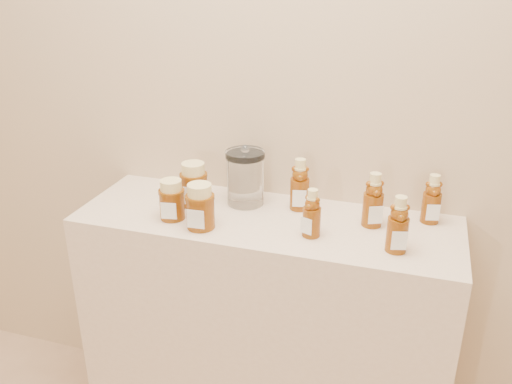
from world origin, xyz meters
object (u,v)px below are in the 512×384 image
(bear_bottle_front_left, at_px, (312,210))
(honey_jar_left, at_px, (172,199))
(display_table, at_px, (265,335))
(glass_canister, at_px, (245,175))
(bear_bottle_back_left, at_px, (300,181))

(bear_bottle_front_left, distance_m, honey_jar_left, 0.44)
(display_table, height_order, bear_bottle_front_left, bear_bottle_front_left)
(bear_bottle_front_left, bearing_deg, glass_canister, 169.67)
(display_table, bearing_deg, glass_canister, 136.53)
(display_table, relative_size, bear_bottle_back_left, 6.23)
(bear_bottle_back_left, relative_size, glass_canister, 0.97)
(display_table, bearing_deg, honey_jar_left, -163.20)
(glass_canister, bearing_deg, bear_bottle_front_left, -32.06)
(bear_bottle_back_left, relative_size, bear_bottle_front_left, 1.16)
(bear_bottle_back_left, distance_m, bear_bottle_front_left, 0.19)
(honey_jar_left, bearing_deg, glass_canister, 34.18)
(bear_bottle_back_left, bearing_deg, glass_canister, 171.30)
(bear_bottle_front_left, distance_m, glass_canister, 0.30)
(bear_bottle_front_left, height_order, glass_canister, glass_canister)
(bear_bottle_back_left, relative_size, honey_jar_left, 1.51)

